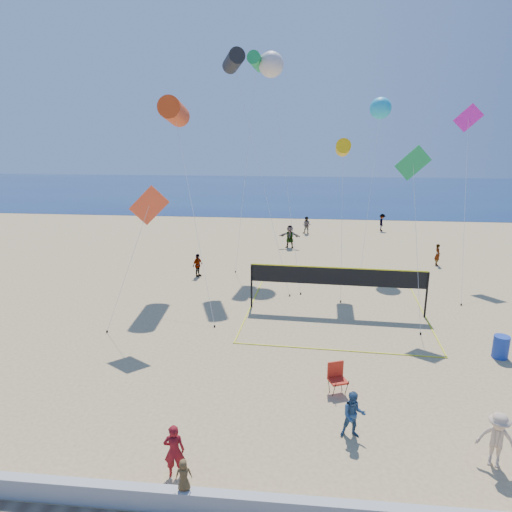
# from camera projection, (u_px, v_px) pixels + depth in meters

# --- Properties ---
(ground) EXTENTS (120.00, 120.00, 0.00)m
(ground) POSITION_uv_depth(u_px,v_px,m) (295.00, 439.00, 13.80)
(ground) COLOR tan
(ground) RESTS_ON ground
(ocean) EXTENTS (140.00, 50.00, 0.03)m
(ocean) POSITION_uv_depth(u_px,v_px,m) (303.00, 191.00, 73.33)
(ocean) COLOR navy
(ocean) RESTS_ON ground
(seawall) EXTENTS (32.00, 0.30, 0.60)m
(seawall) POSITION_uv_depth(u_px,v_px,m) (292.00, 509.00, 10.84)
(seawall) COLOR #AFAFAA
(seawall) RESTS_ON ground
(woman) EXTENTS (0.61, 0.45, 1.54)m
(woman) POSITION_uv_depth(u_px,v_px,m) (174.00, 451.00, 12.15)
(woman) COLOR maroon
(woman) RESTS_ON ground
(toddler) EXTENTS (0.45, 0.34, 0.82)m
(toddler) POSITION_uv_depth(u_px,v_px,m) (184.00, 475.00, 10.95)
(toddler) COLOR brown
(toddler) RESTS_ON seawall
(bystander_a) EXTENTS (0.76, 0.60, 1.49)m
(bystander_a) POSITION_uv_depth(u_px,v_px,m) (353.00, 415.00, 13.73)
(bystander_a) COLOR #2D4E72
(bystander_a) RESTS_ON ground
(bystander_b) EXTENTS (1.20, 0.97, 1.63)m
(bystander_b) POSITION_uv_depth(u_px,v_px,m) (497.00, 440.00, 12.51)
(bystander_b) COLOR #CFAD8A
(bystander_b) RESTS_ON ground
(far_person_0) EXTENTS (0.73, 0.95, 1.50)m
(far_person_0) POSITION_uv_depth(u_px,v_px,m) (198.00, 265.00, 29.32)
(far_person_0) COLOR gray
(far_person_0) RESTS_ON ground
(far_person_1) EXTENTS (1.75, 0.73, 1.83)m
(far_person_1) POSITION_uv_depth(u_px,v_px,m) (290.00, 237.00, 36.69)
(far_person_1) COLOR gray
(far_person_1) RESTS_ON ground
(far_person_2) EXTENTS (0.39, 0.57, 1.52)m
(far_person_2) POSITION_uv_depth(u_px,v_px,m) (438.00, 255.00, 31.83)
(far_person_2) COLOR gray
(far_person_2) RESTS_ON ground
(far_person_3) EXTENTS (0.92, 0.81, 1.58)m
(far_person_3) POSITION_uv_depth(u_px,v_px,m) (307.00, 225.00, 41.82)
(far_person_3) COLOR gray
(far_person_3) RESTS_ON ground
(far_person_4) EXTENTS (0.73, 1.11, 1.61)m
(far_person_4) POSITION_uv_depth(u_px,v_px,m) (382.00, 222.00, 43.12)
(far_person_4) COLOR gray
(far_person_4) RESTS_ON ground
(camp_chair) EXTENTS (0.76, 0.88, 1.24)m
(camp_chair) POSITION_uv_depth(u_px,v_px,m) (337.00, 376.00, 16.17)
(camp_chair) COLOR red
(camp_chair) RESTS_ON ground
(trash_barrel) EXTENTS (0.78, 0.78, 0.94)m
(trash_barrel) POSITION_uv_depth(u_px,v_px,m) (501.00, 347.00, 18.71)
(trash_barrel) COLOR #18369D
(trash_barrel) RESTS_ON ground
(volleyball_net) EXTENTS (9.47, 9.33, 2.42)m
(volleyball_net) POSITION_uv_depth(u_px,v_px,m) (337.00, 281.00, 23.21)
(volleyball_net) COLOR black
(volleyball_net) RESTS_ON ground
(kite_0) EXTENTS (4.41, 9.09, 11.02)m
(kite_0) POSITION_uv_depth(u_px,v_px,m) (174.00, 112.00, 26.62)
(kite_0) COLOR red
(kite_0) RESTS_ON ground
(kite_1) EXTENTS (4.93, 7.39, 14.02)m
(kite_1) POSITION_uv_depth(u_px,v_px,m) (234.00, 61.00, 28.60)
(kite_1) COLOR black
(kite_1) RESTS_ON ground
(kite_2) EXTENTS (0.97, 4.94, 8.70)m
(kite_2) POSITION_uv_depth(u_px,v_px,m) (343.00, 148.00, 26.54)
(kite_2) COLOR #E1B00B
(kite_2) RESTS_ON ground
(kite_3) EXTENTS (3.03, 1.09, 6.76)m
(kite_3) POSITION_uv_depth(u_px,v_px,m) (148.00, 210.00, 20.37)
(kite_3) COLOR #F84C26
(kite_3) RESTS_ON ground
(kite_4) EXTENTS (1.74, 2.96, 8.44)m
(kite_4) POSITION_uv_depth(u_px,v_px,m) (413.00, 171.00, 21.68)
(kite_4) COLOR green
(kite_4) RESTS_ON ground
(kite_5) EXTENTS (2.61, 8.02, 10.80)m
(kite_5) POSITION_uv_depth(u_px,v_px,m) (468.00, 126.00, 28.82)
(kite_5) COLOR #DC1AB9
(kite_5) RESTS_ON ground
(kite_6) EXTENTS (3.51, 9.61, 14.35)m
(kite_6) POSITION_uv_depth(u_px,v_px,m) (271.00, 65.00, 31.13)
(kite_6) COLOR beige
(kite_6) RESTS_ON ground
(kite_7) EXTENTS (2.13, 5.05, 11.30)m
(kite_7) POSITION_uv_depth(u_px,v_px,m) (381.00, 108.00, 30.65)
(kite_7) COLOR #1FADD8
(kite_7) RESTS_ON ground
(kite_8) EXTENTS (1.60, 6.08, 14.33)m
(kite_8) POSITION_uv_depth(u_px,v_px,m) (257.00, 62.00, 31.35)
(kite_8) COLOR green
(kite_8) RESTS_ON ground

